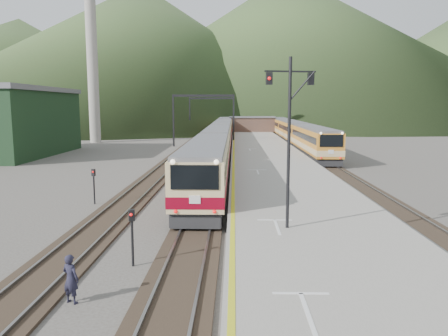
{
  "coord_description": "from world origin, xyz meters",
  "views": [
    {
      "loc": [
        1.91,
        -12.53,
        6.25
      ],
      "look_at": [
        1.21,
        17.22,
        2.0
      ],
      "focal_mm": 35.0,
      "sensor_mm": 36.0,
      "label": 1
    }
  ],
  "objects_px": {
    "signal_mast": "(289,126)",
    "worker": "(71,279)",
    "second_train": "(293,132)",
    "main_train": "(220,137)"
  },
  "relations": [
    {
      "from": "main_train",
      "to": "second_train",
      "type": "bearing_deg",
      "value": 45.88
    },
    {
      "from": "main_train",
      "to": "worker",
      "type": "height_order",
      "value": "main_train"
    },
    {
      "from": "main_train",
      "to": "signal_mast",
      "type": "height_order",
      "value": "signal_mast"
    },
    {
      "from": "signal_mast",
      "to": "worker",
      "type": "xyz_separation_m",
      "value": [
        -7.5,
        -5.4,
        -4.61
      ]
    },
    {
      "from": "signal_mast",
      "to": "second_train",
      "type": "bearing_deg",
      "value": 82.24
    },
    {
      "from": "main_train",
      "to": "worker",
      "type": "bearing_deg",
      "value": -93.99
    },
    {
      "from": "second_train",
      "to": "signal_mast",
      "type": "relative_size",
      "value": 7.9
    },
    {
      "from": "worker",
      "to": "main_train",
      "type": "bearing_deg",
      "value": -72.05
    },
    {
      "from": "second_train",
      "to": "signal_mast",
      "type": "bearing_deg",
      "value": -97.76
    },
    {
      "from": "main_train",
      "to": "worker",
      "type": "relative_size",
      "value": 48.87
    }
  ]
}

